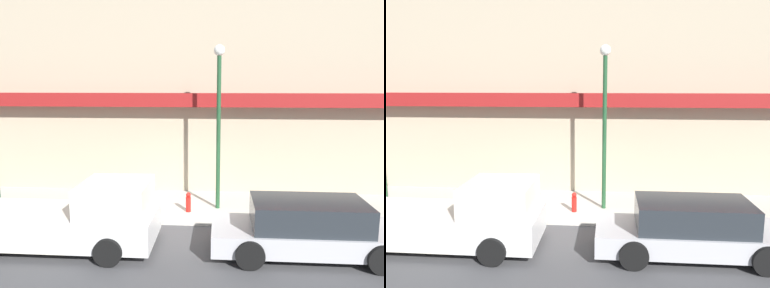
{
  "view_description": "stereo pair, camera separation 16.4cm",
  "coord_description": "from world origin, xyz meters",
  "views": [
    {
      "loc": [
        1.48,
        -10.87,
        4.34
      ],
      "look_at": [
        0.56,
        1.34,
        2.33
      ],
      "focal_mm": 35.0,
      "sensor_mm": 36.0,
      "label": 1
    },
    {
      "loc": [
        1.64,
        -10.86,
        4.34
      ],
      "look_at": [
        0.56,
        1.34,
        2.33
      ],
      "focal_mm": 35.0,
      "sensor_mm": 36.0,
      "label": 2
    }
  ],
  "objects": [
    {
      "name": "building",
      "position": [
        0.02,
        4.83,
        4.77
      ],
      "size": [
        19.8,
        3.8,
        11.37
      ],
      "color": "tan",
      "rests_on": "ground"
    },
    {
      "name": "ground_plane",
      "position": [
        0.0,
        0.0,
        0.0
      ],
      "size": [
        80.0,
        80.0,
        0.0
      ],
      "primitive_type": "plane",
      "color": "#424244"
    },
    {
      "name": "fire_hydrant",
      "position": [
        0.47,
        0.93,
        0.45
      ],
      "size": [
        0.17,
        0.17,
        0.65
      ],
      "color": "red",
      "rests_on": "sidewalk"
    },
    {
      "name": "street_lamp",
      "position": [
        1.44,
        1.37,
        3.52
      ],
      "size": [
        0.36,
        0.36,
        5.41
      ],
      "color": "#1E4728",
      "rests_on": "sidewalk"
    },
    {
      "name": "sidewalk",
      "position": [
        0.0,
        1.67,
        0.06
      ],
      "size": [
        36.0,
        3.35,
        0.13
      ],
      "color": "#B7B2A8",
      "rests_on": "ground"
    },
    {
      "name": "pickup_truck",
      "position": [
        -2.36,
        -1.7,
        0.79
      ],
      "size": [
        5.11,
        2.18,
        1.81
      ],
      "rotation": [
        0.0,
        0.0,
        -0.01
      ],
      "color": "silver",
      "rests_on": "ground"
    },
    {
      "name": "parked_car",
      "position": [
        3.72,
        -1.7,
        0.7
      ],
      "size": [
        4.84,
        1.99,
        1.42
      ],
      "rotation": [
        0.0,
        0.0,
        -0.0
      ],
      "color": "#ADADB2",
      "rests_on": "ground"
    }
  ]
}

